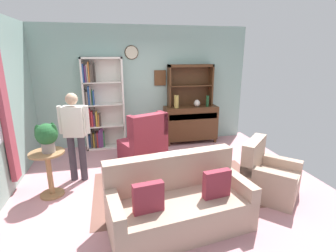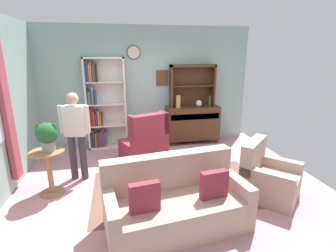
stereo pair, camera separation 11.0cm
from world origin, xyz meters
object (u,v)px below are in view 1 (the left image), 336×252
Objects in this scene: vase_tall at (176,102)px; bottle_wine at (207,101)px; plant_stand at (49,169)px; coffee_table at (183,174)px; armchair_floral at (268,178)px; book_stack at (186,168)px; sideboard_hutch at (190,80)px; potted_plant_large at (47,136)px; couch_floral at (178,204)px; sideboard at (191,123)px; person_reading at (75,131)px; wingback_chair at (144,144)px; bookshelf at (100,106)px; vase_round at (197,103)px.

vase_tall is 1.12× the size of bottle_wine.
vase_tall is 3.19m from plant_stand.
armchair_floral is at bearing -12.68° from coffee_table.
vase_tall reaches higher than armchair_floral.
vase_tall is 0.78m from bottle_wine.
book_stack is at bearing -101.01° from vase_tall.
sideboard_hutch is at bearing 98.86° from armchair_floral.
coffee_table is (2.00, -0.45, -0.65)m from potted_plant_large.
vase_tall is at bearing 179.34° from bottle_wine.
couch_floral is 8.88× the size of book_stack.
plant_stand is 2.09m from coffee_table.
sideboard is at bearing 167.11° from bottle_wine.
couch_floral is 1.22× the size of person_reading.
coffee_table is (0.41, -1.42, -0.03)m from wingback_chair.
couch_floral is at bearing -33.56° from potted_plant_large.
potted_plant_large is at bearing 167.28° from coffee_table.
couch_floral reaches higher than plant_stand.
armchair_floral is at bearing -12.61° from plant_stand.
bookshelf is 3.38m from couch_floral.
sideboard is 1.18× the size of sideboard_hutch.
book_stack is (1.32, -2.43, -0.58)m from bookshelf.
person_reading is (0.34, 0.45, -0.09)m from potted_plant_large.
sideboard_hutch is 3.06m from person_reading.
vase_round is 0.16× the size of armchair_floral.
vase_round is at bearing 96.64° from armchair_floral.
couch_floral is 2.12m from plant_stand.
sideboard is 1.77× the size of plant_stand.
sideboard is 0.52m from vase_round.
bookshelf is 7.76× the size of bottle_wine.
bottle_wine is at bearing -26.96° from sideboard_hutch.
sideboard is 1.24× the size of wingback_chair.
couch_floral is 2.58× the size of plant_stand.
wingback_chair is (-1.30, -0.95, -0.13)m from sideboard.
sideboard_hutch is at bearing 153.04° from bottle_wine.
vase_round reaches higher than book_stack.
sideboard_hutch reaches higher than sideboard.
plant_stand is (-2.92, -2.02, -1.11)m from sideboard_hutch.
vase_tall reaches higher than couch_floral.
armchair_floral is at bearing -80.78° from sideboard.
vase_round is at bearing 67.00° from couch_floral.
sideboard_hutch reaches higher than potted_plant_large.
armchair_floral is at bearing -89.06° from bottle_wine.
couch_floral reaches higher than coffee_table.
coffee_table is at bearing -62.68° from bookshelf.
vase_tall is 2.39m from book_stack.
coffee_table is at bearing -12.72° from potted_plant_large.
wingback_chair is at bearing 108.49° from book_stack.
bookshelf is 2.21m from sideboard.
bookshelf is 4.67× the size of potted_plant_large.
coffee_table is (-1.32, 0.30, 0.06)m from armchair_floral.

